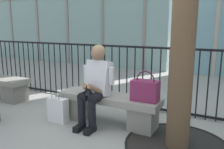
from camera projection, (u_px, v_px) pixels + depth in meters
ground_plane at (109, 123)px, 3.66m from camera, size 60.00×60.00×0.00m
stone_bench at (109, 106)px, 3.60m from camera, size 1.60×0.44×0.45m
seated_person_with_phone at (96, 83)px, 3.49m from camera, size 0.52×0.66×1.21m
handbag_on_bench at (145, 90)px, 3.26m from camera, size 0.38×0.20×0.43m
shopping_bag at (58, 110)px, 3.67m from camera, size 0.32×0.15×0.48m
plaza_railing at (131, 77)px, 4.27m from camera, size 8.54×0.04×1.14m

